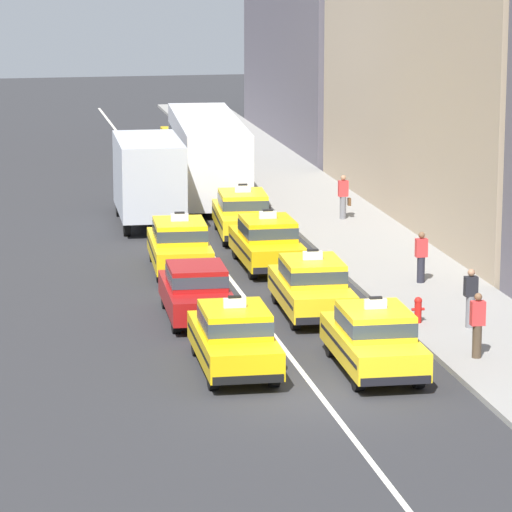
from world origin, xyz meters
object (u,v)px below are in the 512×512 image
Objects in this scene: pedestrian_trailing at (477,325)px; taxi_left_third at (180,244)px; sedan_left_second at (196,290)px; taxi_right_fourth at (243,213)px; pedestrian_by_storefront at (471,298)px; taxi_right_sixth at (180,145)px; fire_hydrant at (418,309)px; taxi_right_second at (312,286)px; taxi_right_nearest at (374,338)px; taxi_right_third at (267,242)px; box_truck_left_fourth at (147,176)px; taxi_left_nearest at (234,337)px; pedestrian_near_crosswalk at (421,257)px; pedestrian_mid_block at (343,197)px; bus_right_fifth at (208,152)px.

taxi_left_third is at bearing 116.23° from pedestrian_trailing.
taxi_right_fourth is at bearing 73.49° from sedan_left_second.
taxi_right_fourth reaches higher than pedestrian_by_storefront.
taxi_right_sixth is 31.15m from fire_hydrant.
taxi_left_third is 1.01× the size of taxi_right_second.
taxi_right_sixth is at bearing 89.99° from taxi_right_nearest.
taxi_right_fourth is (0.11, 5.10, 0.00)m from taxi_right_third.
taxi_left_third is at bearing -120.54° from taxi_right_fourth.
box_truck_left_fourth is at bearing -102.69° from taxi_right_sixth.
taxi_left_nearest is 2.72× the size of pedestrian_trailing.
pedestrian_near_crosswalk is 0.96× the size of pedestrian_mid_block.
pedestrian_near_crosswalk is at bearing -65.04° from taxi_right_fourth.
bus_right_fifth is at bearing 77.38° from taxi_left_third.
taxi_right_sixth is (3.57, 29.00, 0.03)m from sedan_left_second.
taxi_right_sixth is at bearing 94.56° from pedestrian_trailing.
bus_right_fifth is (3.48, 20.07, 0.97)m from sedan_left_second.
taxi_right_third reaches higher than pedestrian_trailing.
pedestrian_by_storefront is at bearing -66.71° from taxi_right_third.
taxi_right_sixth is (0.01, 35.04, 0.00)m from taxi_right_nearest.
pedestrian_by_storefront is at bearing 42.02° from taxi_right_nearest.
box_truck_left_fourth is 1.54× the size of taxi_right_sixth.
fire_hydrant is (5.72, 3.23, -0.33)m from taxi_left_nearest.
taxi_right_second is at bearing -145.15° from pedestrian_near_crosswalk.
taxi_right_fourth is at bearing 90.68° from taxi_right_nearest.
bus_right_fifth is (3.32, 25.37, 0.94)m from taxi_left_nearest.
taxi_left_nearest is at bearing -150.55° from fire_hydrant.
taxi_left_nearest is at bearing 175.72° from pedestrian_trailing.
box_truck_left_fourth reaches higher than taxi_left_third.
taxi_left_nearest is at bearing -111.61° from pedestrian_mid_block.
taxi_left_third reaches higher than fire_hydrant.
pedestrian_near_crosswalk is 0.94× the size of pedestrian_trailing.
taxi_right_sixth is at bearing 104.33° from pedestrian_mid_block.
taxi_right_nearest and taxi_right_fourth have the same top height.
bus_right_fifth reaches higher than taxi_right_third.
taxi_right_second is 4.66m from pedestrian_by_storefront.
sedan_left_second is 7.67m from pedestrian_by_storefront.
taxi_right_second is at bearing -3.08° from sedan_left_second.
bus_right_fifth is at bearing 96.20° from fire_hydrant.
taxi_left_third is at bearing -89.69° from box_truck_left_fourth.
pedestrian_by_storefront is at bearing -31.08° from fire_hydrant.
pedestrian_trailing is at bearing -97.02° from pedestrian_near_crosswalk.
taxi_left_nearest is at bearing -100.89° from taxi_right_fourth.
fire_hydrant is (5.88, -2.07, -0.30)m from sedan_left_second.
taxi_left_nearest reaches higher than sedan_left_second.
pedestrian_mid_block is at bearing -58.64° from bus_right_fifth.
pedestrian_mid_block is (4.08, -6.69, -0.84)m from bus_right_fifth.
fire_hydrant is (5.49, -8.36, -0.33)m from taxi_left_third.
taxi_left_third is at bearing 86.41° from sedan_left_second.
taxi_right_third is 2.76× the size of pedestrian_mid_block.
taxi_right_sixth is 6.26× the size of fire_hydrant.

